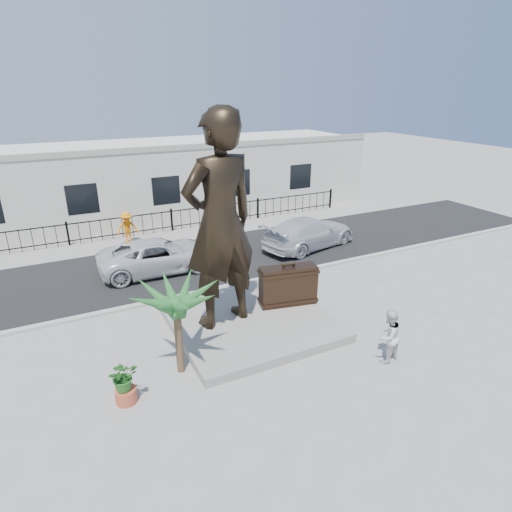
{
  "coord_description": "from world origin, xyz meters",
  "views": [
    {
      "loc": [
        -6.11,
        -10.27,
        7.79
      ],
      "look_at": [
        0.0,
        2.0,
        2.3
      ],
      "focal_mm": 30.0,
      "sensor_mm": 36.0,
      "label": 1
    }
  ],
  "objects_px": {
    "statue": "(220,223)",
    "suitcase": "(288,285)",
    "tourist": "(388,336)",
    "car_white": "(159,255)"
  },
  "relations": [
    {
      "from": "tourist",
      "to": "suitcase",
      "type": "bearing_deg",
      "value": -87.29
    },
    {
      "from": "statue",
      "to": "tourist",
      "type": "bearing_deg",
      "value": 122.33
    },
    {
      "from": "statue",
      "to": "tourist",
      "type": "distance_m",
      "value": 6.14
    },
    {
      "from": "statue",
      "to": "suitcase",
      "type": "distance_m",
      "value": 3.8
    },
    {
      "from": "suitcase",
      "to": "car_white",
      "type": "height_order",
      "value": "suitcase"
    },
    {
      "from": "statue",
      "to": "suitcase",
      "type": "xyz_separation_m",
      "value": [
        2.61,
        0.09,
        -2.77
      ]
    },
    {
      "from": "statue",
      "to": "car_white",
      "type": "distance_m",
      "value": 6.61
    },
    {
      "from": "tourist",
      "to": "car_white",
      "type": "height_order",
      "value": "tourist"
    },
    {
      "from": "suitcase",
      "to": "tourist",
      "type": "relative_size",
      "value": 1.21
    },
    {
      "from": "tourist",
      "to": "car_white",
      "type": "distance_m",
      "value": 10.69
    }
  ]
}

